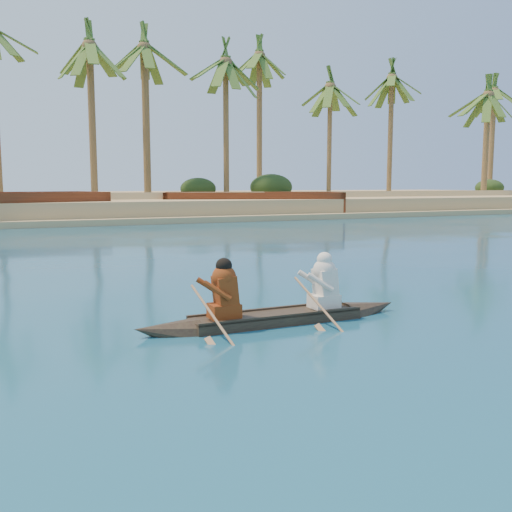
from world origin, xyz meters
name	(u,v)px	position (x,y,z in m)	size (l,w,h in m)	color
canoe	(276,308)	(7.93, -1.89, 0.26)	(4.84, 0.67, 1.33)	#3A301F
barge_right	(253,207)	(20.32, 27.00, 0.73)	(13.13, 8.11, 2.08)	maroon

